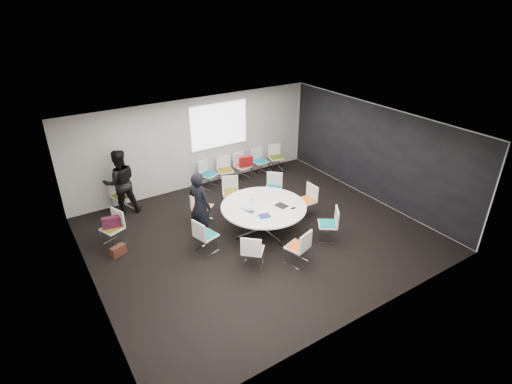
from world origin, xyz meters
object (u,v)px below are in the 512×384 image
chair_ring_a (306,206)px  chair_person_back (122,201)px  chair_back_a (209,179)px  maroon_bag (111,222)px  chair_ring_c (231,198)px  chair_back_d (260,166)px  cup (252,199)px  chair_back_c (243,171)px  person_back (120,182)px  chair_ring_e (206,241)px  chair_back_e (276,162)px  chair_ring_f (253,257)px  chair_ring_b (273,194)px  chair_back_b (225,175)px  chair_spare_left (114,234)px  laptop (250,209)px  conference_table (264,212)px  chair_ring_g (298,253)px  brown_bag (118,250)px  person_main (200,206)px  chair_ring_d (202,213)px  chair_ring_h (328,230)px

chair_ring_a → chair_person_back: 5.19m
chair_back_a → maroon_bag: 3.76m
chair_ring_c → chair_back_d: 2.46m
chair_back_d → cup: chair_back_d is taller
chair_back_c → person_back: bearing=-6.8°
chair_ring_e → chair_back_e: same height
chair_back_a → chair_ring_f: bearing=52.0°
chair_ring_b → chair_back_b: same height
chair_spare_left → laptop: 3.39m
chair_ring_b → chair_ring_c: 1.25m
chair_ring_e → cup: size_ratio=9.78×
conference_table → chair_ring_a: bearing=1.4°
chair_ring_g → chair_back_d: size_ratio=1.00×
cup → chair_ring_c: bearing=88.9°
chair_ring_c → chair_back_d: (1.97, 1.49, 0.00)m
chair_ring_g → brown_bag: 4.22m
chair_ring_f → chair_spare_left: 3.53m
chair_ring_g → chair_back_c: 4.79m
chair_person_back → person_main: bearing=100.6°
chair_spare_left → chair_ring_d: bearing=-117.7°
chair_ring_d → chair_back_c: size_ratio=1.00×
chair_back_d → person_main: person_main is taller
person_main → cup: bearing=-122.2°
chair_ring_e → maroon_bag: 2.35m
chair_back_d → chair_back_a: bearing=-3.8°
conference_table → chair_spare_left: chair_spare_left is taller
chair_back_c → laptop: chair_back_c is taller
chair_person_back → cup: 3.83m
chair_back_b → chair_back_c: (0.64, -0.00, 0.00)m
conference_table → person_back: person_back is taller
chair_back_a → chair_spare_left: (-3.38, -1.58, 0.00)m
conference_table → chair_ring_g: size_ratio=2.47×
chair_ring_h → brown_bag: bearing=100.0°
chair_ring_a → chair_ring_d: bearing=63.9°
chair_back_c → laptop: 3.44m
laptop → brown_bag: 3.28m
chair_ring_f → chair_ring_g: bearing=17.7°
chair_ring_g → chair_back_a: 4.64m
chair_ring_c → chair_ring_b: bearing=-176.4°
chair_back_a → chair_back_e: bearing=155.0°
chair_ring_e → person_back: bearing=-174.4°
chair_ring_b → maroon_bag: chair_ring_b is taller
cup → chair_back_d: bearing=53.5°
chair_ring_b → laptop: size_ratio=2.61×
chair_ring_c → chair_ring_e: (-1.60, -1.62, 0.00)m
chair_ring_c → person_back: (-2.70, 1.32, 0.66)m
conference_table → person_main: (-1.48, 0.61, 0.35)m
person_back → maroon_bag: 1.62m
chair_spare_left → person_main: 2.22m
chair_ring_h → chair_ring_c: bearing=58.1°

